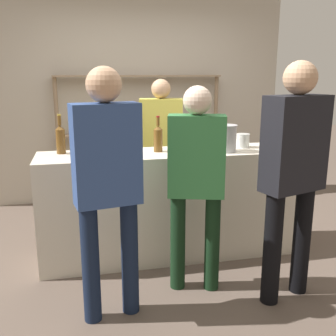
{
  "coord_description": "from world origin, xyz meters",
  "views": [
    {
      "loc": [
        -0.75,
        -3.38,
        1.69
      ],
      "look_at": [
        0.0,
        0.0,
        0.84
      ],
      "focal_mm": 42.0,
      "sensor_mm": 36.0,
      "label": 1
    }
  ],
  "objects_px": {
    "ice_bucket": "(226,138)",
    "server_behind_counter": "(161,141)",
    "wine_glass": "(186,137)",
    "counter_bottle_0": "(61,139)",
    "cork_jar": "(243,141)",
    "customer_left": "(107,177)",
    "customer_center": "(196,175)",
    "counter_bottle_1": "(78,139)",
    "customer_right": "(293,166)",
    "counter_bottle_2": "(158,138)"
  },
  "relations": [
    {
      "from": "server_behind_counter",
      "to": "customer_right",
      "type": "distance_m",
      "value": 1.91
    },
    {
      "from": "counter_bottle_1",
      "to": "wine_glass",
      "type": "distance_m",
      "value": 0.96
    },
    {
      "from": "counter_bottle_0",
      "to": "wine_glass",
      "type": "height_order",
      "value": "counter_bottle_0"
    },
    {
      "from": "cork_jar",
      "to": "customer_left",
      "type": "distance_m",
      "value": 1.63
    },
    {
      "from": "counter_bottle_2",
      "to": "customer_center",
      "type": "xyz_separation_m",
      "value": [
        0.16,
        -0.68,
        -0.18
      ]
    },
    {
      "from": "counter_bottle_1",
      "to": "customer_right",
      "type": "xyz_separation_m",
      "value": [
        1.5,
        -0.92,
        -0.1
      ]
    },
    {
      "from": "ice_bucket",
      "to": "counter_bottle_0",
      "type": "bearing_deg",
      "value": 170.86
    },
    {
      "from": "customer_center",
      "to": "customer_right",
      "type": "height_order",
      "value": "customer_right"
    },
    {
      "from": "ice_bucket",
      "to": "counter_bottle_1",
      "type": "bearing_deg",
      "value": 175.35
    },
    {
      "from": "counter_bottle_0",
      "to": "customer_right",
      "type": "distance_m",
      "value": 1.96
    },
    {
      "from": "customer_left",
      "to": "customer_right",
      "type": "relative_size",
      "value": 0.98
    },
    {
      "from": "counter_bottle_1",
      "to": "customer_center",
      "type": "distance_m",
      "value": 1.09
    },
    {
      "from": "wine_glass",
      "to": "counter_bottle_0",
      "type": "bearing_deg",
      "value": 175.2
    },
    {
      "from": "ice_bucket",
      "to": "server_behind_counter",
      "type": "distance_m",
      "value": 1.08
    },
    {
      "from": "wine_glass",
      "to": "server_behind_counter",
      "type": "distance_m",
      "value": 0.88
    },
    {
      "from": "counter_bottle_2",
      "to": "customer_right",
      "type": "bearing_deg",
      "value": -49.82
    },
    {
      "from": "counter_bottle_2",
      "to": "customer_right",
      "type": "relative_size",
      "value": 0.18
    },
    {
      "from": "counter_bottle_2",
      "to": "server_behind_counter",
      "type": "distance_m",
      "value": 0.91
    },
    {
      "from": "counter_bottle_1",
      "to": "customer_left",
      "type": "xyz_separation_m",
      "value": [
        0.18,
        -0.88,
        -0.11
      ]
    },
    {
      "from": "counter_bottle_2",
      "to": "customer_right",
      "type": "height_order",
      "value": "customer_right"
    },
    {
      "from": "counter_bottle_2",
      "to": "wine_glass",
      "type": "distance_m",
      "value": 0.27
    },
    {
      "from": "ice_bucket",
      "to": "customer_center",
      "type": "height_order",
      "value": "customer_center"
    },
    {
      "from": "wine_glass",
      "to": "server_behind_counter",
      "type": "xyz_separation_m",
      "value": [
        -0.06,
        0.86,
        -0.18
      ]
    },
    {
      "from": "counter_bottle_1",
      "to": "customer_left",
      "type": "relative_size",
      "value": 0.21
    },
    {
      "from": "server_behind_counter",
      "to": "counter_bottle_1",
      "type": "bearing_deg",
      "value": -32.98
    },
    {
      "from": "ice_bucket",
      "to": "customer_right",
      "type": "distance_m",
      "value": 0.85
    },
    {
      "from": "wine_glass",
      "to": "customer_left",
      "type": "distance_m",
      "value": 1.21
    },
    {
      "from": "ice_bucket",
      "to": "customer_right",
      "type": "xyz_separation_m",
      "value": [
        0.21,
        -0.82,
        -0.08
      ]
    },
    {
      "from": "counter_bottle_1",
      "to": "server_behind_counter",
      "type": "distance_m",
      "value": 1.28
    },
    {
      "from": "counter_bottle_0",
      "to": "customer_center",
      "type": "xyz_separation_m",
      "value": [
        1.01,
        -0.78,
        -0.18
      ]
    },
    {
      "from": "counter_bottle_1",
      "to": "wine_glass",
      "type": "xyz_separation_m",
      "value": [
        0.96,
        0.03,
        -0.02
      ]
    },
    {
      "from": "counter_bottle_2",
      "to": "customer_right",
      "type": "distance_m",
      "value": 1.24
    },
    {
      "from": "wine_glass",
      "to": "server_behind_counter",
      "type": "bearing_deg",
      "value": 94.07
    },
    {
      "from": "counter_bottle_1",
      "to": "cork_jar",
      "type": "distance_m",
      "value": 1.52
    },
    {
      "from": "customer_left",
      "to": "customer_right",
      "type": "height_order",
      "value": "customer_right"
    },
    {
      "from": "counter_bottle_0",
      "to": "server_behind_counter",
      "type": "height_order",
      "value": "server_behind_counter"
    },
    {
      "from": "cork_jar",
      "to": "customer_left",
      "type": "height_order",
      "value": "customer_left"
    },
    {
      "from": "customer_right",
      "to": "cork_jar",
      "type": "bearing_deg",
      "value": -18.52
    },
    {
      "from": "counter_bottle_2",
      "to": "cork_jar",
      "type": "xyz_separation_m",
      "value": [
        0.82,
        0.02,
        -0.06
      ]
    },
    {
      "from": "counter_bottle_0",
      "to": "customer_right",
      "type": "height_order",
      "value": "customer_right"
    },
    {
      "from": "counter_bottle_2",
      "to": "customer_right",
      "type": "xyz_separation_m",
      "value": [
        0.8,
        -0.95,
        -0.08
      ]
    },
    {
      "from": "wine_glass",
      "to": "customer_center",
      "type": "distance_m",
      "value": 0.71
    },
    {
      "from": "cork_jar",
      "to": "server_behind_counter",
      "type": "bearing_deg",
      "value": 126.38
    },
    {
      "from": "ice_bucket",
      "to": "customer_center",
      "type": "distance_m",
      "value": 0.72
    },
    {
      "from": "counter_bottle_1",
      "to": "customer_center",
      "type": "bearing_deg",
      "value": -37.29
    },
    {
      "from": "customer_center",
      "to": "counter_bottle_1",
      "type": "bearing_deg",
      "value": 68.99
    },
    {
      "from": "counter_bottle_0",
      "to": "wine_glass",
      "type": "bearing_deg",
      "value": -4.8
    },
    {
      "from": "ice_bucket",
      "to": "counter_bottle_2",
      "type": "bearing_deg",
      "value": 167.4
    },
    {
      "from": "wine_glass",
      "to": "customer_right",
      "type": "relative_size",
      "value": 0.09
    },
    {
      "from": "counter_bottle_0",
      "to": "customer_right",
      "type": "relative_size",
      "value": 0.2
    }
  ]
}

